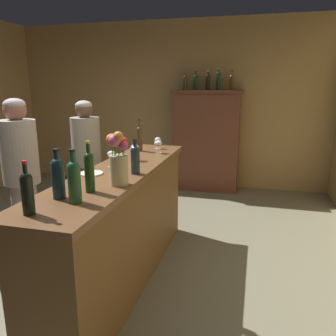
{
  "coord_description": "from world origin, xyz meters",
  "views": [
    {
      "loc": [
        1.5,
        -2.7,
        1.7
      ],
      "look_at": [
        0.84,
        -0.16,
        1.05
      ],
      "focal_mm": 36.01,
      "sensor_mm": 36.0,
      "label": 1
    }
  ],
  "objects_px": {
    "wine_bottle_malbec": "(58,176)",
    "patron_near_entrance": "(87,160)",
    "wine_bottle_riesling": "(135,158)",
    "wine_glass_front": "(111,155)",
    "wine_glass_mid": "(135,149)",
    "display_bottle_center": "(208,81)",
    "wine_glass_rear": "(158,144)",
    "flower_arrangement": "(118,158)",
    "patron_in_navy": "(22,173)",
    "wine_bottle_syrah": "(27,191)",
    "wine_bottle_pinot": "(139,138)",
    "display_bottle_right": "(232,82)",
    "bar_counter": "(122,226)",
    "cheese_plate": "(91,173)",
    "display_bottle_midleft": "(196,82)",
    "wine_bottle_rose": "(89,170)",
    "display_bottle_midright": "(218,80)",
    "display_cabinet": "(206,139)",
    "wine_bottle_merlot": "(74,179)",
    "display_bottle_left": "(185,82)",
    "wine_glass_spare": "(158,141)"
  },
  "relations": [
    {
      "from": "wine_bottle_rose",
      "to": "wine_glass_mid",
      "type": "xyz_separation_m",
      "value": [
        -0.05,
        0.98,
        -0.04
      ]
    },
    {
      "from": "bar_counter",
      "to": "wine_glass_rear",
      "type": "height_order",
      "value": "wine_glass_rear"
    },
    {
      "from": "cheese_plate",
      "to": "flower_arrangement",
      "type": "bearing_deg",
      "value": -33.69
    },
    {
      "from": "wine_bottle_riesling",
      "to": "wine_glass_spare",
      "type": "relative_size",
      "value": 2.21
    },
    {
      "from": "display_bottle_right",
      "to": "patron_in_navy",
      "type": "height_order",
      "value": "display_bottle_right"
    },
    {
      "from": "display_cabinet",
      "to": "wine_bottle_syrah",
      "type": "height_order",
      "value": "display_cabinet"
    },
    {
      "from": "wine_bottle_rose",
      "to": "display_bottle_center",
      "type": "bearing_deg",
      "value": 85.85
    },
    {
      "from": "wine_bottle_syrah",
      "to": "wine_glass_rear",
      "type": "height_order",
      "value": "wine_bottle_syrah"
    },
    {
      "from": "wine_bottle_merlot",
      "to": "cheese_plate",
      "type": "height_order",
      "value": "wine_bottle_merlot"
    },
    {
      "from": "display_bottle_midleft",
      "to": "display_bottle_midright",
      "type": "height_order",
      "value": "display_bottle_midright"
    },
    {
      "from": "wine_bottle_riesling",
      "to": "display_bottle_midright",
      "type": "distance_m",
      "value": 3.07
    },
    {
      "from": "flower_arrangement",
      "to": "display_bottle_right",
      "type": "relative_size",
      "value": 1.3
    },
    {
      "from": "patron_in_navy",
      "to": "wine_bottle_syrah",
      "type": "bearing_deg",
      "value": -27.07
    },
    {
      "from": "wine_bottle_riesling",
      "to": "display_bottle_midright",
      "type": "height_order",
      "value": "display_bottle_midright"
    },
    {
      "from": "wine_bottle_merlot",
      "to": "display_bottle_right",
      "type": "distance_m",
      "value": 3.81
    },
    {
      "from": "wine_bottle_riesling",
      "to": "wine_glass_front",
      "type": "bearing_deg",
      "value": 148.84
    },
    {
      "from": "wine_bottle_malbec",
      "to": "display_bottle_midleft",
      "type": "distance_m",
      "value": 3.72
    },
    {
      "from": "bar_counter",
      "to": "display_bottle_midright",
      "type": "distance_m",
      "value": 3.19
    },
    {
      "from": "wine_bottle_rose",
      "to": "display_bottle_midright",
      "type": "xyz_separation_m",
      "value": [
        0.42,
        3.5,
        0.61
      ]
    },
    {
      "from": "wine_bottle_syrah",
      "to": "cheese_plate",
      "type": "bearing_deg",
      "value": 94.92
    },
    {
      "from": "wine_bottle_pinot",
      "to": "display_bottle_right",
      "type": "bearing_deg",
      "value": 69.39
    },
    {
      "from": "wine_bottle_rose",
      "to": "wine_bottle_merlot",
      "type": "distance_m",
      "value": 0.21
    },
    {
      "from": "cheese_plate",
      "to": "display_bottle_right",
      "type": "relative_size",
      "value": 0.63
    },
    {
      "from": "wine_glass_rear",
      "to": "flower_arrangement",
      "type": "bearing_deg",
      "value": -87.14
    },
    {
      "from": "display_bottle_center",
      "to": "patron_in_navy",
      "type": "bearing_deg",
      "value": -116.52
    },
    {
      "from": "wine_bottle_malbec",
      "to": "display_bottle_center",
      "type": "relative_size",
      "value": 1.05
    },
    {
      "from": "wine_glass_spare",
      "to": "wine_bottle_riesling",
      "type": "bearing_deg",
      "value": -82.84
    },
    {
      "from": "wine_glass_mid",
      "to": "wine_glass_spare",
      "type": "distance_m",
      "value": 0.63
    },
    {
      "from": "bar_counter",
      "to": "display_bottle_right",
      "type": "relative_size",
      "value": 8.22
    },
    {
      "from": "bar_counter",
      "to": "wine_bottle_malbec",
      "type": "xyz_separation_m",
      "value": [
        -0.07,
        -0.78,
        0.65
      ]
    },
    {
      "from": "display_bottle_left",
      "to": "display_bottle_midleft",
      "type": "bearing_deg",
      "value": -0.0
    },
    {
      "from": "wine_bottle_merlot",
      "to": "wine_bottle_malbec",
      "type": "distance_m",
      "value": 0.14
    },
    {
      "from": "patron_in_navy",
      "to": "wine_glass_front",
      "type": "bearing_deg",
      "value": 19.46
    },
    {
      "from": "display_cabinet",
      "to": "wine_bottle_merlot",
      "type": "distance_m",
      "value": 3.74
    },
    {
      "from": "wine_glass_front",
      "to": "patron_near_entrance",
      "type": "bearing_deg",
      "value": 128.77
    },
    {
      "from": "wine_bottle_merlot",
      "to": "wine_bottle_malbec",
      "type": "bearing_deg",
      "value": 162.22
    },
    {
      "from": "wine_bottle_pinot",
      "to": "cheese_plate",
      "type": "xyz_separation_m",
      "value": [
        -0.05,
        -1.01,
        -0.14
      ]
    },
    {
      "from": "wine_glass_mid",
      "to": "display_bottle_left",
      "type": "xyz_separation_m",
      "value": [
        -0.06,
        2.53,
        0.63
      ]
    },
    {
      "from": "display_bottle_center",
      "to": "display_bottle_midright",
      "type": "bearing_deg",
      "value": -0.0
    },
    {
      "from": "display_bottle_left",
      "to": "patron_near_entrance",
      "type": "xyz_separation_m",
      "value": [
        -0.77,
        -1.92,
        -0.9
      ]
    },
    {
      "from": "wine_bottle_pinot",
      "to": "display_bottle_left",
      "type": "height_order",
      "value": "display_bottle_left"
    },
    {
      "from": "display_bottle_midleft",
      "to": "patron_in_navy",
      "type": "relative_size",
      "value": 0.18
    },
    {
      "from": "bar_counter",
      "to": "display_bottle_midleft",
      "type": "distance_m",
      "value": 3.15
    },
    {
      "from": "wine_bottle_syrah",
      "to": "patron_near_entrance",
      "type": "distance_m",
      "value": 2.18
    },
    {
      "from": "wine_bottle_pinot",
      "to": "display_cabinet",
      "type": "bearing_deg",
      "value": 78.74
    },
    {
      "from": "wine_glass_mid",
      "to": "wine_glass_front",
      "type": "bearing_deg",
      "value": -109.44
    },
    {
      "from": "wine_bottle_syrah",
      "to": "flower_arrangement",
      "type": "relative_size",
      "value": 0.78
    },
    {
      "from": "wine_glass_mid",
      "to": "wine_glass_rear",
      "type": "bearing_deg",
      "value": 73.82
    },
    {
      "from": "wine_glass_mid",
      "to": "flower_arrangement",
      "type": "distance_m",
      "value": 0.81
    },
    {
      "from": "wine_bottle_malbec",
      "to": "patron_near_entrance",
      "type": "distance_m",
      "value": 1.93
    }
  ]
}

